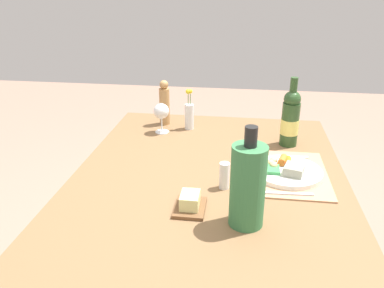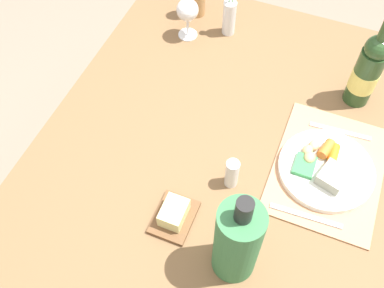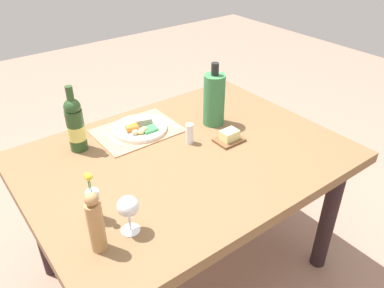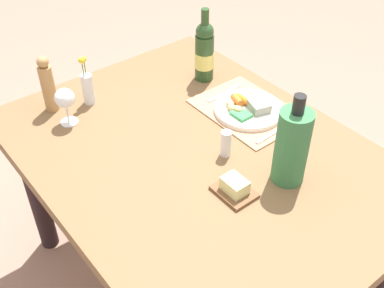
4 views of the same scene
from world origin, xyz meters
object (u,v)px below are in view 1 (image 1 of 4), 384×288
Objects in this scene: pepper_mill at (164,103)px; salt_shaker at (224,176)px; fork at (286,193)px; cooler_bottle at (248,185)px; knife at (287,157)px; wine_glass at (161,112)px; wine_bottle at (290,118)px; dining_table at (208,199)px; butter_dish at (190,203)px; flower_vase at (189,114)px; dinner_plate at (287,170)px.

salt_shaker is at bearing -151.16° from pepper_mill.
cooler_bottle is (-0.19, 0.14, 0.13)m from fork.
pepper_mill reaches higher than knife.
wine_glass is 0.47× the size of wine_bottle.
wine_glass reaches higher than dining_table.
wine_bottle is (0.64, -0.18, -0.01)m from cooler_bottle.
wine_glass is (0.43, 0.27, 0.20)m from dining_table.
butter_dish is (-0.23, 0.04, 0.12)m from dining_table.
flower_vase is (0.78, 0.29, -0.06)m from cooler_bottle.
butter_dish is 0.89× the size of wine_glass.
dinner_plate is 1.81× the size of wine_glass.
flower_vase reaches higher than dinner_plate.
butter_dish is at bearing 130.64° from dinner_plate.
dinner_plate is 0.16m from fork.
butter_dish is (-0.13, 0.32, 0.01)m from fork.
knife is at bearing -41.11° from salt_shaker.
wine_bottle is 0.63m from pepper_mill.
dinner_plate is at bearing -78.94° from dining_table.
pepper_mill is (0.34, 0.59, 0.10)m from knife.
pepper_mill is at bearing 28.84° from salt_shaker.
knife is 0.63m from wine_glass.
salt_shaker is 0.32× the size of wine_bottle.
butter_dish reaches higher than knife.
fork is 1.94× the size of salt_shaker.
wine_glass reaches higher than knife.
cooler_bottle is at bearing -149.97° from wine_glass.
wine_bottle is 0.49m from flower_vase.
dinner_plate is at bearing 174.11° from wine_bottle.
salt_shaker is 0.71m from pepper_mill.
dining_table is 7.77× the size of knife.
flower_vase is (0.73, 0.11, 0.05)m from butter_dish.
cooler_bottle is at bearing -153.15° from pepper_mill.
dinner_plate is (0.06, -0.29, 0.12)m from dining_table.
cooler_bottle reaches higher than dinner_plate.
knife is 0.79× the size of pepper_mill.
wine_bottle is at bearing -31.77° from butter_dish.
wine_bottle is at bearing -5.89° from dinner_plate.
dining_table is 10.73× the size of butter_dish.
wine_bottle is (0.43, -0.26, 0.08)m from salt_shaker.
pepper_mill is (0.62, 0.34, 0.06)m from salt_shaker.
wine_bottle is (0.15, -0.02, 0.12)m from knife.
wine_glass is at bearing 56.51° from dinner_plate.
dining_table is at bearing 68.07° from fork.
flower_vase reaches higher than knife.
salt_shaker is at bearing 119.23° from dinner_plate.
salt_shaker is (-0.28, 0.24, 0.04)m from knife.
wine_bottle reaches higher than flower_vase.
flower_vase is at bearing -110.80° from pepper_mill.
wine_bottle is at bearing -96.83° from wine_glass.
cooler_bottle reaches higher than salt_shaker.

